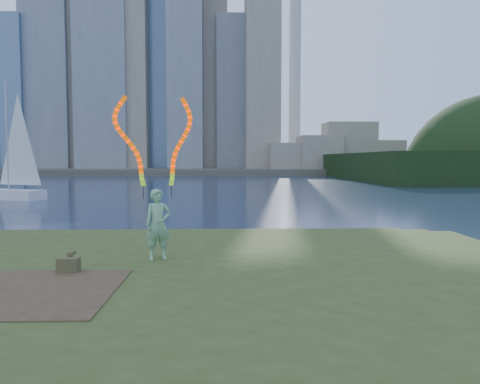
{
  "coord_description": "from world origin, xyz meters",
  "views": [
    {
      "loc": [
        1.3,
        -11.14,
        3.06
      ],
      "look_at": [
        1.68,
        1.0,
        2.21
      ],
      "focal_mm": 35.0,
      "sensor_mm": 36.0,
      "label": 1
    }
  ],
  "objects": [
    {
      "name": "ground",
      "position": [
        0.0,
        0.0,
        0.0
      ],
      "size": [
        320.0,
        320.0,
        0.0
      ],
      "primitive_type": "plane",
      "color": "#1A2741",
      "rests_on": "ground"
    },
    {
      "name": "canvas_bag",
      "position": [
        -1.85,
        -1.78,
        0.96
      ],
      "size": [
        0.42,
        0.48,
        0.39
      ],
      "rotation": [
        0.0,
        0.0,
        -0.02
      ],
      "color": "#4B4925",
      "rests_on": "grassy_knoll"
    },
    {
      "name": "woman_with_ribbons",
      "position": [
        -0.23,
        -0.58,
        2.22
      ],
      "size": [
        1.92,
        0.76,
        3.99
      ],
      "rotation": [
        0.0,
        0.0,
        0.36
      ],
      "color": "#23772C",
      "rests_on": "grassy_knoll"
    },
    {
      "name": "grassy_knoll",
      "position": [
        0.0,
        -2.3,
        0.34
      ],
      "size": [
        20.0,
        18.0,
        0.8
      ],
      "color": "#384719",
      "rests_on": "ground"
    },
    {
      "name": "observation_tower",
      "position": [
        18.0,
        102.0,
        39.11
      ],
      "size": [
        10.0,
        10.0,
        58.0
      ],
      "color": "silver",
      "rests_on": "far_shore"
    },
    {
      "name": "sailboat",
      "position": [
        -14.99,
        24.98,
        1.58
      ],
      "size": [
        5.96,
        3.93,
        9.18
      ],
      "rotation": [
        0.0,
        0.0,
        -0.41
      ],
      "color": "silver",
      "rests_on": "ground"
    },
    {
      "name": "dirt_patch",
      "position": [
        -2.2,
        -3.2,
        0.81
      ],
      "size": [
        3.2,
        3.0,
        0.02
      ],
      "primitive_type": "cube",
      "color": "#47331E",
      "rests_on": "grassy_knoll"
    },
    {
      "name": "far_shore",
      "position": [
        0.0,
        95.0,
        0.6
      ],
      "size": [
        320.0,
        40.0,
        1.2
      ],
      "primitive_type": "cube",
      "color": "#474234",
      "rests_on": "ground"
    }
  ]
}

